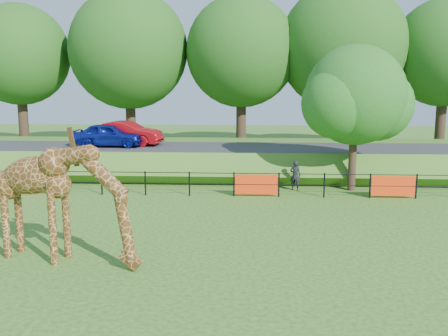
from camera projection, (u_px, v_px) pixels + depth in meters
The scene contains 10 objects.
ground at pixel (156, 257), 14.58m from camera, with size 90.00×90.00×0.00m, color #245D17.
giraffe at pixel (63, 203), 13.98m from camera, with size 4.79×0.88×3.42m, color #583112, non-canonical shape.
perimeter_fence at pixel (189, 184), 22.36m from camera, with size 28.07×0.10×1.10m, color black, non-canonical shape.
embankment at pixel (205, 157), 29.72m from camera, with size 40.00×9.00×1.30m, color #245D17.
road at pixel (202, 148), 28.12m from camera, with size 40.00×5.00×0.12m, color #2D2D2F.
car_blue at pixel (109, 135), 28.26m from camera, with size 1.57×3.91×1.33m, color #1323A1.
car_red at pixel (126, 133), 28.97m from camera, with size 1.45×4.17×1.37m, color red.
visitor at pixel (295, 175), 23.46m from camera, with size 0.52×0.34×1.42m, color black.
tree_east at pixel (357, 99), 22.91m from camera, with size 5.40×4.71×6.76m.
bg_tree_line at pixel (240, 51), 34.89m from camera, with size 37.30×8.80×11.82m.
Camera 1 is at (2.78, -13.79, 5.08)m, focal length 40.00 mm.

